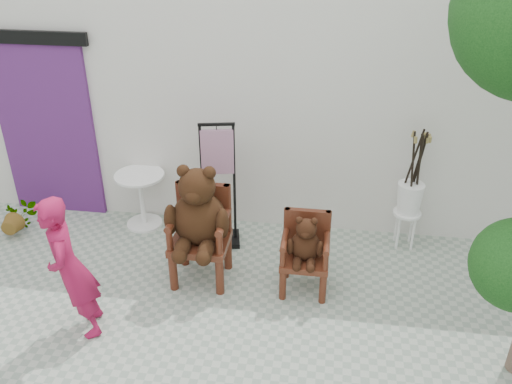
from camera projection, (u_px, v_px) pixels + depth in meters
back_wall at (296, 98)px, 6.55m from camera, size 9.00×1.00×3.00m
doorway at (47, 126)px, 6.63m from camera, size 1.40×0.11×2.33m
chair_big at (199, 218)px, 5.53m from camera, size 0.67×0.71×1.35m
chair_small at (305, 246)px, 5.49m from camera, size 0.49×0.48×0.88m
person at (70, 269)px, 4.84m from camera, size 0.52×0.61×1.43m
cafe_table at (141, 194)px, 6.63m from camera, size 0.60×0.60×0.70m
display_stand at (219, 199)px, 6.22m from camera, size 0.51×0.43×1.51m
stool_bucket at (410, 198)px, 6.13m from camera, size 0.32×0.32×1.45m
potted_plant at (17, 217)px, 6.58m from camera, size 0.42×0.37×0.43m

